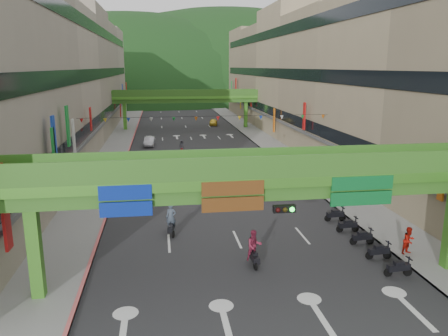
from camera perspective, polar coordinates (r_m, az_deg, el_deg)
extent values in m
cube|color=#28282B|center=(65.84, -4.07, 3.32)|extent=(18.00, 140.00, 0.02)
cube|color=gray|center=(65.95, -13.66, 3.05)|extent=(4.00, 140.00, 0.15)
cube|color=gray|center=(67.54, 5.29, 3.60)|extent=(4.00, 140.00, 0.15)
cube|color=#CC5959|center=(65.79, -12.01, 3.13)|extent=(0.20, 140.00, 0.18)
cube|color=gray|center=(67.11, 3.71, 3.58)|extent=(0.20, 140.00, 0.18)
cube|color=#9E937F|center=(66.26, -21.13, 10.81)|extent=(12.00, 95.00, 19.00)
cube|color=black|center=(65.59, -15.56, 6.53)|extent=(0.08, 90.25, 1.40)
cube|color=black|center=(65.22, -15.89, 11.77)|extent=(0.08, 90.25, 1.40)
cube|color=black|center=(65.40, -16.23, 17.03)|extent=(0.08, 90.25, 1.40)
cube|color=gray|center=(68.97, 12.07, 11.45)|extent=(12.00, 95.00, 19.00)
cube|color=black|center=(67.46, 6.99, 7.09)|extent=(0.08, 90.25, 1.40)
cube|color=black|center=(67.10, 7.13, 12.19)|extent=(0.08, 90.25, 1.40)
cube|color=black|center=(67.28, 7.29, 17.30)|extent=(0.08, 90.25, 1.40)
cube|color=#4C9E2D|center=(21.95, 4.57, -1.34)|extent=(28.00, 2.20, 0.50)
cube|color=#387223|center=(22.11, 4.54, -2.85)|extent=(28.00, 1.76, 0.70)
cube|color=#4C9E2D|center=(23.34, -23.43, -10.22)|extent=(0.60, 0.60, 4.80)
cube|color=#387223|center=(20.78, 5.25, 0.08)|extent=(28.00, 0.12, 1.10)
cube|color=#387223|center=(22.76, 4.03, 1.26)|extent=(28.00, 0.12, 1.10)
cube|color=navy|center=(20.61, -12.71, -4.33)|extent=(2.40, 0.12, 1.50)
cube|color=#593314|center=(20.81, 1.17, -3.83)|extent=(3.00, 0.12, 1.50)
cube|color=#0C5926|center=(22.77, 17.54, -2.96)|extent=(3.20, 0.12, 1.50)
cube|color=black|center=(21.41, 7.87, -5.29)|extent=(1.10, 0.28, 0.35)
cube|color=#4C9E2D|center=(80.03, -4.98, 9.19)|extent=(28.00, 2.20, 0.50)
cube|color=#387223|center=(80.08, -4.97, 8.76)|extent=(28.00, 1.76, 0.70)
cube|color=#4C9E2D|center=(80.43, -12.82, 6.54)|extent=(0.60, 0.60, 4.80)
cube|color=#4C9E2D|center=(81.73, 2.85, 6.95)|extent=(0.60, 0.60, 4.80)
cube|color=#387223|center=(78.95, -4.94, 9.72)|extent=(28.00, 0.12, 1.10)
cube|color=#387223|center=(81.02, -5.03, 9.81)|extent=(28.00, 0.12, 1.10)
ellipsoid|color=#1C4419|center=(175.36, -11.85, 9.22)|extent=(168.00, 140.00, 112.00)
ellipsoid|color=#1C4419|center=(197.29, 0.33, 9.90)|extent=(208.00, 176.00, 128.00)
cylinder|color=black|center=(45.24, -2.23, 6.77)|extent=(26.00, 0.03, 0.03)
cone|color=red|center=(45.66, -18.11, 5.88)|extent=(0.36, 0.36, 0.40)
cone|color=gold|center=(45.34, -15.26, 6.01)|extent=(0.36, 0.36, 0.40)
cone|color=#193FB2|center=(45.12, -12.38, 6.14)|extent=(0.36, 0.36, 0.40)
cone|color=silver|center=(45.02, -9.48, 6.25)|extent=(0.36, 0.36, 0.40)
cone|color=#198C33|center=(45.03, -6.57, 6.35)|extent=(0.36, 0.36, 0.40)
cone|color=orange|center=(45.16, -3.67, 6.42)|extent=(0.36, 0.36, 0.40)
cone|color=red|center=(45.40, -0.79, 6.48)|extent=(0.36, 0.36, 0.40)
cone|color=gold|center=(45.76, 2.05, 6.53)|extent=(0.36, 0.36, 0.40)
cone|color=#193FB2|center=(46.22, 4.84, 6.56)|extent=(0.36, 0.36, 0.40)
cone|color=silver|center=(46.79, 7.57, 6.57)|extent=(0.36, 0.36, 0.40)
cone|color=#198C33|center=(47.46, 10.22, 6.57)|extent=(0.36, 0.36, 0.40)
cone|color=orange|center=(48.23, 12.80, 6.55)|extent=(0.36, 0.36, 0.40)
cube|color=black|center=(30.13, -6.88, -7.70)|extent=(0.58, 1.34, 0.35)
cube|color=black|center=(30.04, -6.90, -7.26)|extent=(0.40, 0.60, 0.18)
cube|color=black|center=(30.46, -7.13, -6.47)|extent=(0.55, 0.16, 0.06)
cylinder|color=black|center=(30.74, -7.09, -7.87)|extent=(0.19, 0.51, 0.50)
cylinder|color=black|center=(29.73, -6.64, -8.60)|extent=(0.19, 0.51, 0.50)
imported|color=#434F62|center=(29.87, -6.92, -6.39)|extent=(0.75, 0.57, 1.87)
cube|color=black|center=(25.62, 3.94, -11.51)|extent=(0.44, 1.32, 0.35)
cube|color=black|center=(25.51, 3.95, -11.00)|extent=(0.34, 0.57, 0.18)
cube|color=black|center=(25.91, 3.78, -10.00)|extent=(0.55, 0.10, 0.06)
cylinder|color=black|center=(26.24, 3.75, -11.61)|extent=(0.13, 0.51, 0.50)
cylinder|color=black|center=(25.25, 4.11, -12.65)|extent=(0.13, 0.51, 0.50)
imported|color=maroon|center=(25.33, 3.96, -10.05)|extent=(0.93, 0.75, 1.82)
cube|color=#9A9AA3|center=(44.31, -11.60, -1.06)|extent=(0.37, 1.30, 0.35)
cube|color=#9A9AA3|center=(44.25, -11.62, -0.74)|extent=(0.31, 0.55, 0.18)
cube|color=#9A9AA3|center=(44.73, -11.61, -0.27)|extent=(0.55, 0.07, 0.06)
cylinder|color=black|center=(44.92, -11.56, -1.26)|extent=(0.11, 0.50, 0.50)
cylinder|color=black|center=(43.85, -11.61, -1.61)|extent=(0.11, 0.50, 0.50)
imported|color=#272D37|center=(44.16, -11.64, -0.24)|extent=(1.01, 0.43, 1.71)
cube|color=maroon|center=(56.97, -5.51, 2.30)|extent=(0.50, 1.33, 0.35)
cube|color=maroon|center=(56.93, -5.52, 2.55)|extent=(0.36, 0.58, 0.18)
cube|color=maroon|center=(57.41, -5.62, 2.89)|extent=(0.55, 0.12, 0.06)
cylinder|color=black|center=(57.56, -5.60, 2.10)|extent=(0.16, 0.51, 0.50)
cylinder|color=black|center=(56.50, -5.41, 1.90)|extent=(0.16, 0.51, 0.50)
imported|color=#42434B|center=(56.87, -5.53, 2.87)|extent=(0.81, 0.58, 1.55)
cube|color=black|center=(26.18, 21.83, -11.92)|extent=(1.32, 0.46, 0.35)
cube|color=black|center=(26.08, 21.87, -11.42)|extent=(0.57, 0.34, 0.18)
cube|color=black|center=(26.22, 23.03, -10.80)|extent=(0.11, 0.55, 0.06)
cylinder|color=black|center=(26.54, 22.87, -12.39)|extent=(0.51, 0.14, 0.50)
cylinder|color=black|center=(26.08, 20.65, -12.64)|extent=(0.51, 0.14, 0.50)
cube|color=black|center=(27.92, 19.56, -10.13)|extent=(1.32, 0.46, 0.35)
cube|color=black|center=(27.83, 19.60, -9.66)|extent=(0.57, 0.34, 0.18)
cube|color=black|center=(27.95, 20.69, -9.09)|extent=(0.11, 0.55, 0.06)
cylinder|color=black|center=(28.25, 20.56, -10.60)|extent=(0.51, 0.14, 0.50)
cylinder|color=black|center=(27.83, 18.45, -10.79)|extent=(0.51, 0.14, 0.50)
cube|color=black|center=(29.72, 17.59, -8.54)|extent=(1.32, 0.46, 0.35)
cube|color=black|center=(29.64, 17.62, -8.09)|extent=(0.57, 0.34, 0.18)
cube|color=black|center=(29.75, 18.65, -7.57)|extent=(0.11, 0.55, 0.06)
cylinder|color=black|center=(30.03, 18.54, -9.00)|extent=(0.51, 0.14, 0.50)
cylinder|color=black|center=(29.64, 16.55, -9.16)|extent=(0.51, 0.14, 0.50)
cube|color=black|center=(31.58, 15.86, -7.13)|extent=(1.32, 0.46, 0.35)
cube|color=black|center=(31.49, 15.89, -6.71)|extent=(0.57, 0.34, 0.18)
cube|color=black|center=(31.60, 16.86, -6.22)|extent=(0.11, 0.55, 0.06)
cylinder|color=black|center=(31.86, 16.77, -7.58)|extent=(0.51, 0.14, 0.50)
cylinder|color=black|center=(31.50, 14.87, -7.70)|extent=(0.51, 0.14, 0.50)
cube|color=black|center=(33.47, 14.33, -5.87)|extent=(1.32, 0.46, 0.35)
cube|color=black|center=(33.39, 14.36, -5.47)|extent=(0.57, 0.34, 0.18)
cube|color=black|center=(33.49, 15.28, -5.02)|extent=(0.11, 0.55, 0.06)
cylinder|color=black|center=(33.74, 15.20, -6.31)|extent=(0.51, 0.14, 0.50)
cylinder|color=black|center=(33.40, 13.40, -6.40)|extent=(0.51, 0.14, 0.50)
imported|color=#B3B4BC|center=(63.65, -9.70, 3.41)|extent=(1.68, 4.08, 1.31)
imported|color=yellow|center=(84.98, -1.40, 5.99)|extent=(2.04, 3.84, 1.24)
imported|color=#9B1109|center=(28.93, 22.97, -8.99)|extent=(0.98, 0.87, 1.68)
imported|color=black|center=(45.15, 13.03, -0.41)|extent=(1.10, 0.99, 1.79)
imported|color=#323859|center=(40.00, 13.38, -2.23)|extent=(0.89, 0.68, 1.71)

